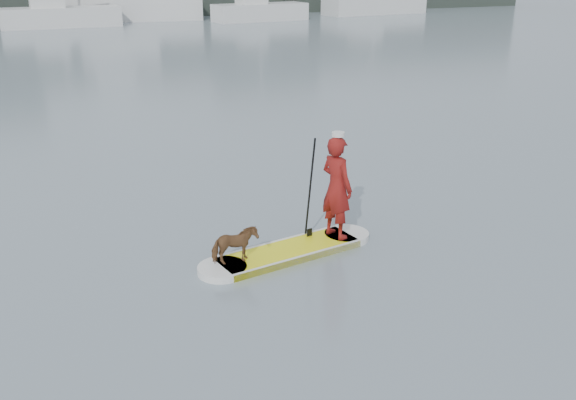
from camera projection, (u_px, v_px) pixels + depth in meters
name	position (u px, v px, depth m)	size (l,w,h in m)	color
ground	(404.00, 320.00, 8.94)	(140.00, 140.00, 0.00)	gray
paddleboard	(288.00, 252.00, 10.89)	(3.26, 1.24, 0.12)	yellow
paddler	(337.00, 187.00, 11.05)	(0.66, 0.44, 1.82)	maroon
white_cap	(338.00, 134.00, 10.72)	(0.22, 0.22, 0.07)	silver
dog	(235.00, 245.00, 10.25)	(0.33, 0.73, 0.62)	#51341B
paddle	(310.00, 200.00, 11.12)	(0.10, 0.30, 2.00)	black
sailboat_d	(60.00, 15.00, 46.72)	(8.47, 2.84, 12.38)	silver
sailboat_e	(259.00, 11.00, 51.51)	(7.87, 3.36, 11.06)	silver
sailboat_f	(374.00, 3.00, 57.83)	(9.96, 4.02, 14.50)	silver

